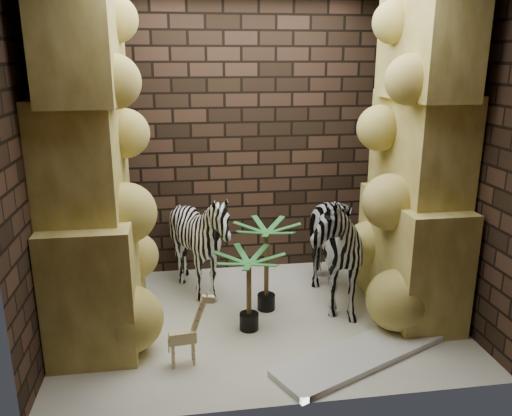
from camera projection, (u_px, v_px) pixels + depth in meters
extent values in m
plane|color=silver|center=(260.00, 319.00, 4.76)|extent=(3.50, 3.50, 0.00)
plane|color=black|center=(242.00, 137.00, 5.53)|extent=(3.50, 0.00, 3.50)
plane|color=black|center=(292.00, 196.00, 3.16)|extent=(3.50, 0.00, 3.50)
plane|color=black|center=(43.00, 165.00, 4.09)|extent=(0.00, 3.00, 3.00)
plane|color=black|center=(454.00, 153.00, 4.60)|extent=(0.00, 3.00, 3.00)
imported|color=white|center=(323.00, 233.00, 4.90)|extent=(0.69, 1.22, 1.43)
imported|color=white|center=(200.00, 248.00, 5.09)|extent=(1.26, 1.39, 1.03)
cube|color=silver|center=(369.00, 351.00, 4.19)|extent=(1.74, 1.12, 0.05)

